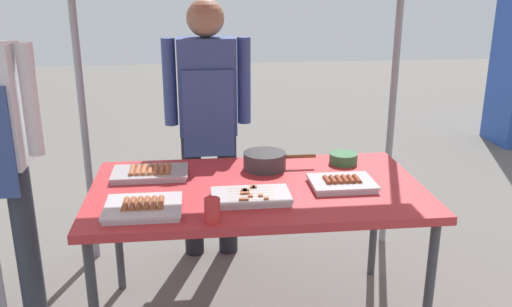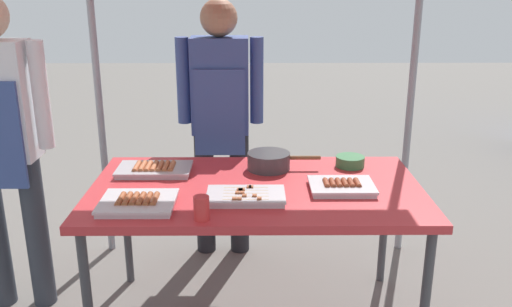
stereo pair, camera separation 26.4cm
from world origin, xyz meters
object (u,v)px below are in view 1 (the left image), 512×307
object	(u,v)px
vendor_woman	(208,111)
stall_table	(257,196)
tray_meat_skewers	(251,197)
cooking_wok	(265,160)
tray_grilled_sausages	(342,183)
tray_pork_links	(150,173)
drink_cup_near_edge	(212,210)
tray_spring_rolls	(143,207)
condiment_bowl	(343,158)

from	to	relation	value
vendor_woman	stall_table	bearing A→B (deg)	105.23
tray_meat_skewers	cooking_wok	size ratio (longest dim) A/B	0.93
tray_grilled_sausages	vendor_woman	bearing A→B (deg)	126.77
tray_grilled_sausages	tray_meat_skewers	size ratio (longest dim) A/B	0.86
tray_pork_links	cooking_wok	world-z (taller)	cooking_wok
stall_table	tray_meat_skewers	bearing A→B (deg)	-105.83
tray_meat_skewers	drink_cup_near_edge	distance (m)	0.28
vendor_woman	tray_pork_links	bearing A→B (deg)	61.70
cooking_wok	drink_cup_near_edge	world-z (taller)	drink_cup_near_edge
stall_table	tray_grilled_sausages	xyz separation A→B (m)	(0.41, -0.05, 0.07)
tray_pork_links	cooking_wok	xyz separation A→B (m)	(0.59, 0.06, 0.03)
tray_pork_links	drink_cup_near_edge	xyz separation A→B (m)	(0.29, -0.57, 0.03)
stall_table	cooking_wok	size ratio (longest dim) A/B	4.17
stall_table	tray_spring_rolls	bearing A→B (deg)	-155.02
condiment_bowl	cooking_wok	bearing A→B (deg)	-174.84
tray_pork_links	tray_grilled_sausages	bearing A→B (deg)	-14.73
tray_grilled_sausages	condiment_bowl	world-z (taller)	condiment_bowl
tray_meat_skewers	cooking_wok	distance (m)	0.44
tray_grilled_sausages	tray_meat_skewers	distance (m)	0.47
stall_table	tray_pork_links	distance (m)	0.56
drink_cup_near_edge	vendor_woman	size ratio (longest dim) A/B	0.06
tray_grilled_sausages	tray_spring_rolls	distance (m)	0.95
stall_table	vendor_woman	size ratio (longest dim) A/B	1.00
tray_pork_links	condiment_bowl	distance (m)	1.03
cooking_wok	vendor_woman	distance (m)	0.61
tray_meat_skewers	cooking_wok	bearing A→B (deg)	74.11
tray_meat_skewers	condiment_bowl	world-z (taller)	condiment_bowl
tray_grilled_sausages	vendor_woman	size ratio (longest dim) A/B	0.19
tray_spring_rolls	vendor_woman	size ratio (longest dim) A/B	0.21
tray_pork_links	condiment_bowl	xyz separation A→B (m)	(1.03, 0.10, 0.01)
stall_table	drink_cup_near_edge	world-z (taller)	drink_cup_near_edge
condiment_bowl	vendor_woman	world-z (taller)	vendor_woman
stall_table	tray_spring_rolls	xyz separation A→B (m)	(-0.52, -0.24, 0.07)
tray_pork_links	condiment_bowl	world-z (taller)	condiment_bowl
stall_table	drink_cup_near_edge	distance (m)	0.46
tray_meat_skewers	tray_spring_rolls	xyz separation A→B (m)	(-0.47, -0.07, 0.00)
stall_table	tray_grilled_sausages	world-z (taller)	tray_grilled_sausages
tray_meat_skewers	vendor_woman	world-z (taller)	vendor_woman
tray_meat_skewers	condiment_bowl	size ratio (longest dim) A/B	2.34
tray_spring_rolls	stall_table	bearing A→B (deg)	24.98
tray_spring_rolls	cooking_wok	bearing A→B (deg)	39.69
tray_pork_links	stall_table	bearing A→B (deg)	-20.21
tray_meat_skewers	stall_table	bearing A→B (deg)	74.17
stall_table	cooking_wok	distance (m)	0.28
stall_table	tray_grilled_sausages	size ratio (longest dim) A/B	5.24
tray_spring_rolls	condiment_bowl	distance (m)	1.15
stall_table	tray_spring_rolls	size ratio (longest dim) A/B	4.86
cooking_wok	condiment_bowl	world-z (taller)	cooking_wok
tray_grilled_sausages	tray_meat_skewers	xyz separation A→B (m)	(-0.45, -0.12, -0.00)
tray_grilled_sausages	vendor_woman	xyz separation A→B (m)	(-0.62, 0.82, 0.18)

